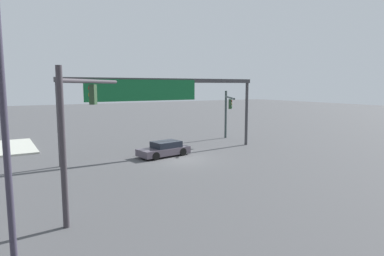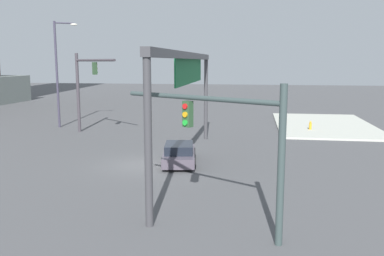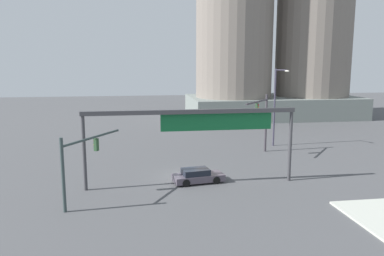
# 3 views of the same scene
# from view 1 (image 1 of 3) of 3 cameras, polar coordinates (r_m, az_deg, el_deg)

# --- Properties ---
(ground_plane) EXTENTS (168.21, 168.21, 0.00)m
(ground_plane) POSITION_cam_1_polar(r_m,az_deg,el_deg) (25.92, -1.70, -5.43)
(ground_plane) COLOR #4C4D50
(traffic_signal_near_corner) EXTENTS (3.65, 5.98, 5.16)m
(traffic_signal_near_corner) POSITION_cam_1_polar(r_m,az_deg,el_deg) (34.53, 6.16, 3.57)
(traffic_signal_near_corner) COLOR #344241
(traffic_signal_near_corner) RESTS_ON ground
(traffic_signal_opposite_side) EXTENTS (3.89, 4.72, 6.50)m
(traffic_signal_opposite_side) POSITION_cam_1_polar(r_m,az_deg,el_deg) (14.97, -19.25, 1.42)
(traffic_signal_opposite_side) COLOR #3C373D
(traffic_signal_opposite_side) RESTS_ON ground
(overhead_sign_gantry) EXTENTS (17.38, 0.43, 6.31)m
(overhead_sign_gantry) POSITION_cam_1_polar(r_m,az_deg,el_deg) (27.12, -5.37, 6.24)
(overhead_sign_gantry) COLOR #3C3B3F
(overhead_sign_gantry) RESTS_ON ground
(sedan_car_approaching) EXTENTS (4.47, 2.38, 1.21)m
(sedan_car_approaching) POSITION_cam_1_polar(r_m,az_deg,el_deg) (27.12, -4.78, -3.65)
(sedan_car_approaching) COLOR #4E4551
(sedan_car_approaching) RESTS_ON ground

